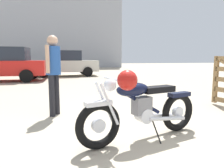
{
  "coord_description": "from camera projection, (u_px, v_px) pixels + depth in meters",
  "views": [
    {
      "loc": [
        -1.27,
        -2.72,
        1.21
      ],
      "look_at": [
        -0.47,
        0.79,
        0.74
      ],
      "focal_mm": 32.88,
      "sensor_mm": 36.0,
      "label": 1
    }
  ],
  "objects": [
    {
      "name": "red_hatchback_near",
      "position": [
        65.0,
        63.0,
        13.55
      ],
      "size": [
        4.3,
        2.11,
        1.67
      ],
      "rotation": [
        0.0,
        0.0,
        3.2
      ],
      "color": "black",
      "rests_on": "ground_plane"
    },
    {
      "name": "vintage_motorcycle",
      "position": [
        141.0,
        107.0,
        2.97
      ],
      "size": [
        2.03,
        0.88,
        1.07
      ],
      "rotation": [
        0.0,
        0.0,
        3.42
      ],
      "color": "black",
      "rests_on": "ground_plane"
    },
    {
      "name": "ground_plane",
      "position": [
        154.0,
        139.0,
        3.06
      ],
      "size": [
        80.0,
        80.0,
        0.0
      ],
      "primitive_type": "plane",
      "color": "tan"
    },
    {
      "name": "industrial_building",
      "position": [
        51.0,
        34.0,
        29.87
      ],
      "size": [
        18.75,
        13.15,
        18.71
      ],
      "rotation": [
        0.0,
        0.0,
        -0.02
      ],
      "color": "#9EA0A8",
      "rests_on": "ground_plane"
    },
    {
      "name": "bystander",
      "position": [
        53.0,
        67.0,
        4.22
      ],
      "size": [
        0.3,
        0.41,
        1.66
      ],
      "rotation": [
        0.0,
        0.0,
        2.62
      ],
      "color": "black",
      "rests_on": "ground_plane"
    }
  ]
}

